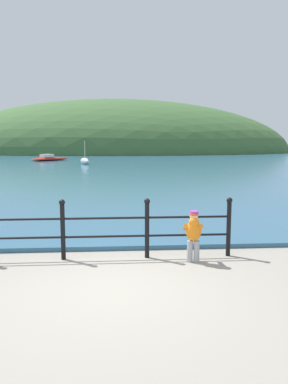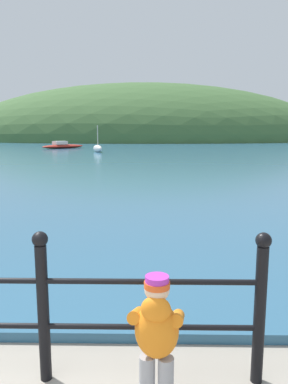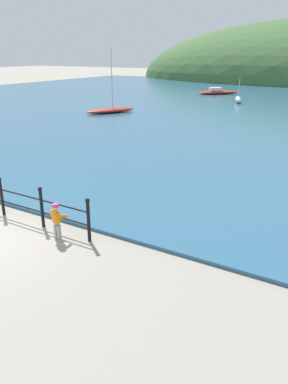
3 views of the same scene
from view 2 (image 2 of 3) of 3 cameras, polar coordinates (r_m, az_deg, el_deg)
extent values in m
cube|color=#2D5B7A|center=(33.27, -1.51, 6.13)|extent=(80.00, 60.00, 0.10)
ellipsoid|color=#3D6033|center=(70.50, -0.16, 7.83)|extent=(68.99, 37.94, 20.67)
cylinder|color=black|center=(3.13, -15.08, -17.52)|extent=(0.09, 0.09, 1.10)
sphere|color=black|center=(2.92, -15.58, -6.96)|extent=(0.12, 0.12, 0.12)
cylinder|color=black|center=(3.14, 17.19, -17.59)|extent=(0.09, 0.09, 1.10)
sphere|color=black|center=(2.92, 17.76, -7.05)|extent=(0.12, 0.12, 0.12)
cylinder|color=#99999E|center=(2.92, 0.48, -27.21)|extent=(0.11, 0.11, 0.42)
ellipsoid|color=orange|center=(2.69, 1.95, -20.29)|extent=(0.33, 0.26, 0.40)
ellipsoid|color=orange|center=(2.55, 1.82, -17.44)|extent=(0.21, 0.14, 0.18)
cylinder|color=orange|center=(2.76, -1.11, -18.26)|extent=(0.13, 0.32, 0.19)
cylinder|color=orange|center=(2.73, 5.12, -18.60)|extent=(0.13, 0.32, 0.19)
sphere|color=beige|center=(2.56, 1.99, -14.54)|extent=(0.17, 0.17, 0.17)
cylinder|color=#E5511E|center=(2.54, 1.99, -13.93)|extent=(0.17, 0.17, 0.04)
cylinder|color=#B233AD|center=(2.53, 2.00, -13.10)|extent=(0.16, 0.16, 0.04)
ellipsoid|color=maroon|center=(39.82, -12.22, 6.82)|extent=(4.53, 4.55, 0.39)
cube|color=silver|center=(39.62, -12.68, 7.33)|extent=(1.58, 1.58, 0.35)
ellipsoid|color=silver|center=(32.37, -7.09, 6.60)|extent=(1.28, 2.11, 0.60)
cylinder|color=beige|center=(32.23, -7.08, 8.59)|extent=(0.07, 0.07, 1.65)
camera|label=1|loc=(4.81, -161.89, -4.44)|focal=35.00mm
camera|label=3|loc=(8.20, 125.35, 13.96)|focal=35.00mm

